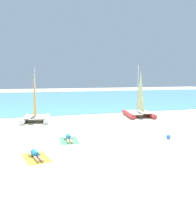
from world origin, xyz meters
TOP-DOWN VIEW (x-y plane):
  - ground_plane at (0.00, 10.00)m, footprint 120.00×120.00m
  - ocean_water at (0.00, 31.91)m, footprint 120.00×40.00m
  - sailboat_red at (5.38, 9.07)m, footprint 3.16×4.28m
  - sailboat_white at (-4.46, 9.42)m, footprint 2.83×3.95m
  - towel_left at (-5.02, -0.59)m, footprint 1.42×2.06m
  - sunbather_left at (-5.03, -0.53)m, footprint 0.67×1.56m
  - towel_right at (-2.90, 2.15)m, footprint 1.24×1.98m
  - sunbather_right at (-2.89, 2.21)m, footprint 0.57×1.57m
  - beach_ball at (3.16, 0.62)m, footprint 0.29×0.29m

SIDE VIEW (x-z plane):
  - ground_plane at x=0.00m, z-range 0.00..0.00m
  - towel_left at x=-5.02m, z-range 0.00..0.01m
  - towel_right at x=-2.90m, z-range 0.00..0.01m
  - ocean_water at x=0.00m, z-range 0.00..0.05m
  - sunbather_left at x=-5.03m, z-range -0.02..0.28m
  - sunbather_right at x=-2.89m, z-range -0.02..0.28m
  - beach_ball at x=3.16m, z-range 0.00..0.29m
  - sailboat_white at x=-4.46m, z-range -1.67..3.09m
  - sailboat_red at x=5.38m, z-range -1.78..3.29m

